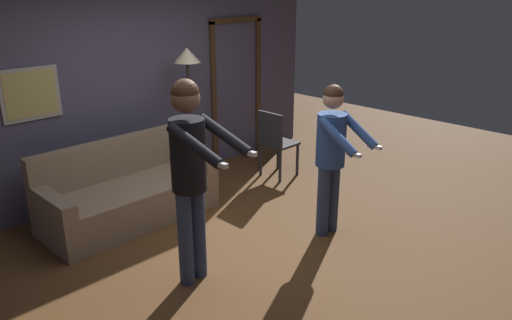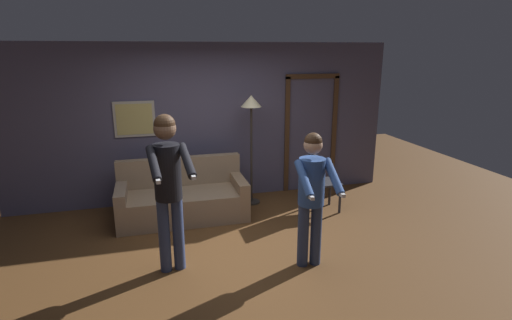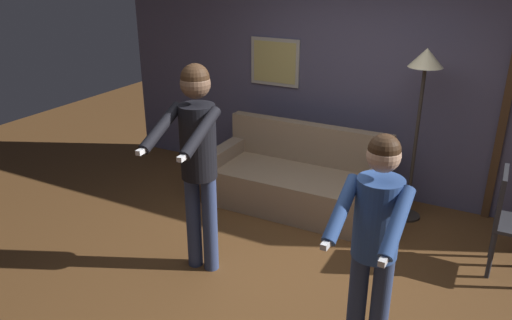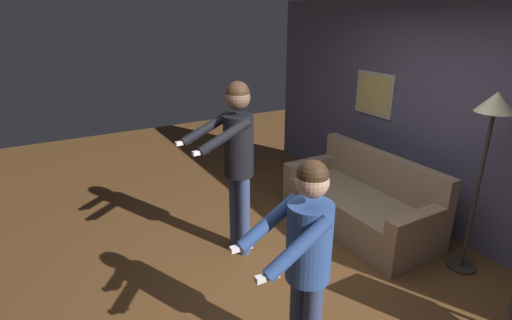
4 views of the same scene
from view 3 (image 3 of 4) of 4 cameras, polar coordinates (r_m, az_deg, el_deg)
ground_plane at (r=4.47m, az=3.63°, el=-13.23°), size 12.00×12.00×0.00m
back_wall_assembly at (r=5.72m, az=12.74°, el=8.64°), size 6.40×0.10×2.60m
couch at (r=5.53m, az=4.63°, el=-2.56°), size 1.90×0.85×0.87m
torchiere_lamp at (r=5.12m, az=18.61°, el=8.72°), size 0.33×0.33×1.79m
person_standing_left at (r=4.09m, az=-6.75°, el=1.18°), size 0.48×0.76×1.83m
person_standing_right at (r=3.32m, az=13.48°, el=-7.84°), size 0.44×0.64×1.61m
dining_chair_distant at (r=4.80m, az=27.11°, el=-5.85°), size 0.42×0.42×0.93m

